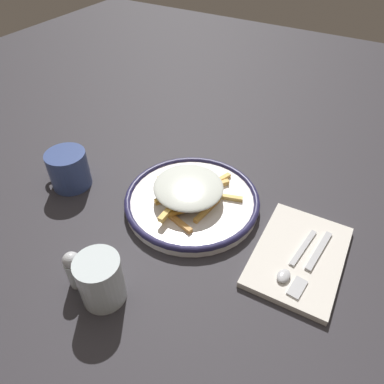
{
  "coord_description": "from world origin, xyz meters",
  "views": [
    {
      "loc": [
        -0.29,
        0.5,
        0.56
      ],
      "look_at": [
        0.0,
        0.0,
        0.04
      ],
      "focal_mm": 33.47,
      "sensor_mm": 36.0,
      "label": 1
    }
  ],
  "objects_px": {
    "fries_heap": "(189,189)",
    "salt_shaker": "(74,269)",
    "plate": "(192,201)",
    "water_glass": "(101,280)",
    "napkin": "(299,256)",
    "coffee_mug": "(68,169)",
    "fork": "(312,263)",
    "spoon": "(292,264)"
  },
  "relations": [
    {
      "from": "fork",
      "to": "spoon",
      "type": "xyz_separation_m",
      "value": [
        0.03,
        0.02,
        0.0
      ]
    },
    {
      "from": "plate",
      "to": "napkin",
      "type": "relative_size",
      "value": 1.29
    },
    {
      "from": "napkin",
      "to": "water_glass",
      "type": "relative_size",
      "value": 2.46
    },
    {
      "from": "coffee_mug",
      "to": "salt_shaker",
      "type": "distance_m",
      "value": 0.29
    },
    {
      "from": "spoon",
      "to": "plate",
      "type": "bearing_deg",
      "value": -13.23
    },
    {
      "from": "fork",
      "to": "coffee_mug",
      "type": "height_order",
      "value": "coffee_mug"
    },
    {
      "from": "fries_heap",
      "to": "spoon",
      "type": "bearing_deg",
      "value": 167.3
    },
    {
      "from": "plate",
      "to": "salt_shaker",
      "type": "relative_size",
      "value": 3.74
    },
    {
      "from": "plate",
      "to": "coffee_mug",
      "type": "xyz_separation_m",
      "value": [
        0.28,
        0.08,
        0.03
      ]
    },
    {
      "from": "plate",
      "to": "napkin",
      "type": "height_order",
      "value": "plate"
    },
    {
      "from": "napkin",
      "to": "fries_heap",
      "type": "bearing_deg",
      "value": -5.02
    },
    {
      "from": "spoon",
      "to": "fries_heap",
      "type": "bearing_deg",
      "value": -12.7
    },
    {
      "from": "fries_heap",
      "to": "napkin",
      "type": "xyz_separation_m",
      "value": [
        -0.26,
        0.02,
        -0.04
      ]
    },
    {
      "from": "spoon",
      "to": "coffee_mug",
      "type": "relative_size",
      "value": 1.28
    },
    {
      "from": "spoon",
      "to": "water_glass",
      "type": "distance_m",
      "value": 0.34
    },
    {
      "from": "fork",
      "to": "fries_heap",
      "type": "bearing_deg",
      "value": -6.96
    },
    {
      "from": "plate",
      "to": "salt_shaker",
      "type": "bearing_deg",
      "value": 74.86
    },
    {
      "from": "spoon",
      "to": "coffee_mug",
      "type": "bearing_deg",
      "value": 2.38
    },
    {
      "from": "salt_shaker",
      "to": "plate",
      "type": "bearing_deg",
      "value": -105.14
    },
    {
      "from": "water_glass",
      "to": "salt_shaker",
      "type": "xyz_separation_m",
      "value": [
        0.06,
        0.0,
        -0.01
      ]
    },
    {
      "from": "fork",
      "to": "salt_shaker",
      "type": "height_order",
      "value": "salt_shaker"
    },
    {
      "from": "fries_heap",
      "to": "coffee_mug",
      "type": "xyz_separation_m",
      "value": [
        0.28,
        0.08,
        -0.0
      ]
    },
    {
      "from": "coffee_mug",
      "to": "salt_shaker",
      "type": "xyz_separation_m",
      "value": [
        -0.21,
        0.2,
        -0.0
      ]
    },
    {
      "from": "napkin",
      "to": "spoon",
      "type": "relative_size",
      "value": 1.52
    },
    {
      "from": "plate",
      "to": "water_glass",
      "type": "distance_m",
      "value": 0.28
    },
    {
      "from": "water_glass",
      "to": "fries_heap",
      "type": "bearing_deg",
      "value": -91.8
    },
    {
      "from": "fork",
      "to": "water_glass",
      "type": "bearing_deg",
      "value": 39.12
    },
    {
      "from": "fork",
      "to": "coffee_mug",
      "type": "distance_m",
      "value": 0.57
    },
    {
      "from": "napkin",
      "to": "coffee_mug",
      "type": "xyz_separation_m",
      "value": [
        0.54,
        0.06,
        0.04
      ]
    },
    {
      "from": "plate",
      "to": "water_glass",
      "type": "relative_size",
      "value": 3.16
    },
    {
      "from": "fries_heap",
      "to": "salt_shaker",
      "type": "bearing_deg",
      "value": 76.29
    },
    {
      "from": "napkin",
      "to": "salt_shaker",
      "type": "bearing_deg",
      "value": 37.93
    },
    {
      "from": "plate",
      "to": "spoon",
      "type": "relative_size",
      "value": 1.95
    },
    {
      "from": "fork",
      "to": "spoon",
      "type": "bearing_deg",
      "value": 35.91
    },
    {
      "from": "napkin",
      "to": "salt_shaker",
      "type": "relative_size",
      "value": 2.9
    },
    {
      "from": "water_glass",
      "to": "salt_shaker",
      "type": "bearing_deg",
      "value": 2.92
    },
    {
      "from": "salt_shaker",
      "to": "water_glass",
      "type": "bearing_deg",
      "value": -177.08
    },
    {
      "from": "spoon",
      "to": "salt_shaker",
      "type": "xyz_separation_m",
      "value": [
        0.32,
        0.22,
        0.02
      ]
    },
    {
      "from": "coffee_mug",
      "to": "napkin",
      "type": "bearing_deg",
      "value": -173.96
    },
    {
      "from": "napkin",
      "to": "fork",
      "type": "xyz_separation_m",
      "value": [
        -0.03,
        0.01,
        0.01
      ]
    },
    {
      "from": "napkin",
      "to": "salt_shaker",
      "type": "distance_m",
      "value": 0.42
    },
    {
      "from": "plate",
      "to": "salt_shaker",
      "type": "xyz_separation_m",
      "value": [
        0.08,
        0.28,
        0.03
      ]
    }
  ]
}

